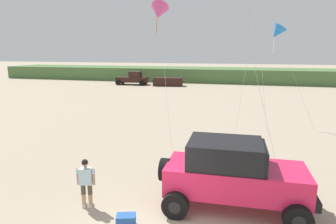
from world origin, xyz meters
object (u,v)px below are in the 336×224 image
Objects in this scene: cooler_box at (126,221)px; distant_pickup at (133,78)px; kite_black_sled at (277,32)px; distant_sedan at (168,82)px; person_watching at (86,180)px; jeep at (233,173)px; kite_yellow_diamond at (159,12)px.

cooler_box is 36.88m from distant_pickup.
cooler_box is 16.53m from kite_black_sled.
distant_sedan is 24.12m from kite_black_sled.
distant_sedan is at bearing 99.92° from person_watching.
distant_pickup is at bearing 116.15° from jeep.
distant_sedan is at bearing -2.85° from distant_pickup.
kite_black_sled reaches higher than person_watching.
jeep is 3.64m from cooler_box.
person_watching reaches higher than cooler_box.
person_watching is 16.25m from kite_black_sled.
jeep is 36.30m from distant_pickup.
distant_pickup is at bearing 108.66° from person_watching.
distant_sedan is at bearing 84.63° from cooler_box.
kite_black_sled is at bearing 80.03° from jeep.
distant_pickup is (-16.00, 32.58, -0.26)m from jeep.
kite_black_sled is at bearing 52.65° from cooler_box.
person_watching is 2.98× the size of cooler_box.
jeep reaches higher than cooler_box.
kite_yellow_diamond is at bearing 117.83° from jeep.
jeep reaches higher than distant_pickup.
cooler_box is at bearing -23.77° from person_watching.
jeep is 8.72× the size of cooler_box.
kite_yellow_diamond is (-5.41, 10.24, 6.31)m from jeep.
jeep is at bearing -99.97° from kite_black_sled.
person_watching is at bearing -85.99° from kite_yellow_diamond.
jeep is at bearing -79.60° from distant_sedan.
jeep is 1.03× the size of distant_pickup.
kite_black_sled is (2.21, 12.58, 5.07)m from jeep.
cooler_box is 0.13× the size of distant_sedan.
kite_yellow_diamond is (-2.47, 12.14, 7.32)m from cooler_box.
distant_sedan is 23.67m from kite_yellow_diamond.
distant_sedan is (5.54, -0.28, -0.34)m from distant_pickup.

